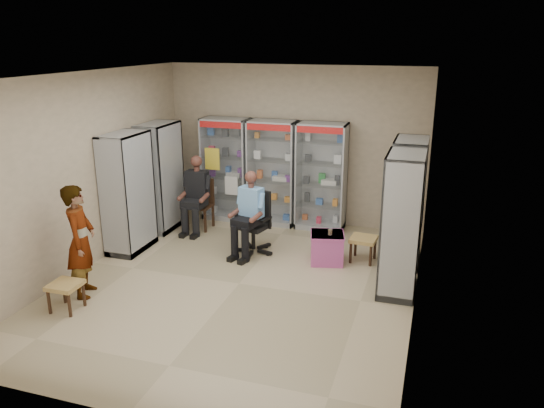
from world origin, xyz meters
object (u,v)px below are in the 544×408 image
(cabinet_back_right, at_px, (321,177))
(standing_man, at_px, (81,241))
(cabinet_back_mid, at_px, (272,173))
(woven_stool_b, at_px, (66,296))
(cabinet_right_near, at_px, (401,224))
(cabinet_right_far, at_px, (407,202))
(wooden_chair, at_px, (200,205))
(cabinet_back_left, at_px, (226,169))
(pink_trunk, at_px, (327,248))
(cabinet_left_far, at_px, (161,177))
(seated_shopkeeper, at_px, (252,215))
(cabinet_left_near, at_px, (128,193))
(woven_stool_a, at_px, (363,249))
(office_chair, at_px, (253,223))

(cabinet_back_right, relative_size, standing_man, 1.25)
(cabinet_back_mid, distance_m, woven_stool_b, 4.50)
(cabinet_back_mid, relative_size, cabinet_right_near, 1.00)
(cabinet_right_far, height_order, cabinet_right_near, same)
(wooden_chair, relative_size, standing_man, 0.59)
(cabinet_back_left, xyz_separation_m, wooden_chair, (-0.25, -0.73, -0.53))
(pink_trunk, bearing_deg, cabinet_left_far, 169.23)
(cabinet_back_left, relative_size, pink_trunk, 3.95)
(cabinet_back_right, bearing_deg, seated_shopkeeper, -117.08)
(cabinet_back_mid, relative_size, seated_shopkeeper, 1.50)
(cabinet_back_mid, distance_m, cabinet_back_right, 0.95)
(cabinet_back_mid, height_order, standing_man, cabinet_back_mid)
(cabinet_back_left, relative_size, seated_shopkeeper, 1.50)
(cabinet_back_left, xyz_separation_m, cabinet_left_near, (-0.93, -2.03, 0.00))
(cabinet_back_mid, height_order, cabinet_back_right, same)
(seated_shopkeeper, distance_m, pink_trunk, 1.34)
(cabinet_back_left, xyz_separation_m, woven_stool_a, (2.91, -1.33, -0.80))
(cabinet_right_far, height_order, wooden_chair, cabinet_right_far)
(cabinet_back_right, xyz_separation_m, cabinet_right_near, (1.63, -2.23, 0.00))
(pink_trunk, bearing_deg, cabinet_back_mid, 132.23)
(cabinet_left_far, xyz_separation_m, seated_shopkeeper, (2.03, -0.64, -0.33))
(wooden_chair, bearing_deg, woven_stool_a, -10.78)
(cabinet_back_left, bearing_deg, woven_stool_a, -24.59)
(cabinet_left_far, relative_size, cabinet_left_near, 1.00)
(seated_shopkeeper, bearing_deg, pink_trunk, 14.96)
(standing_man, bearing_deg, cabinet_back_right, -55.46)
(cabinet_back_right, relative_size, cabinet_left_far, 1.00)
(woven_stool_a, bearing_deg, cabinet_back_left, 155.41)
(cabinet_back_left, bearing_deg, office_chair, -54.24)
(woven_stool_a, bearing_deg, pink_trunk, -157.69)
(seated_shopkeeper, bearing_deg, woven_stool_a, 21.80)
(office_chair, distance_m, seated_shopkeeper, 0.15)
(cabinet_back_right, bearing_deg, cabinet_right_far, -34.73)
(cabinet_back_right, relative_size, cabinet_left_near, 1.00)
(cabinet_left_far, xyz_separation_m, pink_trunk, (3.29, -0.63, -0.76))
(office_chair, bearing_deg, cabinet_left_far, 177.96)
(cabinet_left_near, xyz_separation_m, pink_trunk, (3.29, 0.47, -0.76))
(cabinet_right_near, xyz_separation_m, cabinet_left_near, (-4.46, 0.20, 0.00))
(cabinet_back_mid, bearing_deg, cabinet_left_near, -132.80)
(standing_man, bearing_deg, cabinet_left_far, -14.96)
(office_chair, relative_size, pink_trunk, 2.07)
(woven_stool_a, bearing_deg, wooden_chair, 169.22)
(cabinet_left_far, xyz_separation_m, wooden_chair, (0.68, 0.20, -0.53))
(cabinet_back_right, distance_m, pink_trunk, 1.79)
(cabinet_back_right, xyz_separation_m, pink_trunk, (0.46, -1.56, -0.76))
(cabinet_right_far, relative_size, standing_man, 1.25)
(cabinet_right_near, height_order, cabinet_left_near, same)
(cabinet_back_left, xyz_separation_m, pink_trunk, (2.36, -1.56, -0.76))
(cabinet_left_far, bearing_deg, wooden_chair, 106.39)
(cabinet_back_left, bearing_deg, seated_shopkeeper, -55.11)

